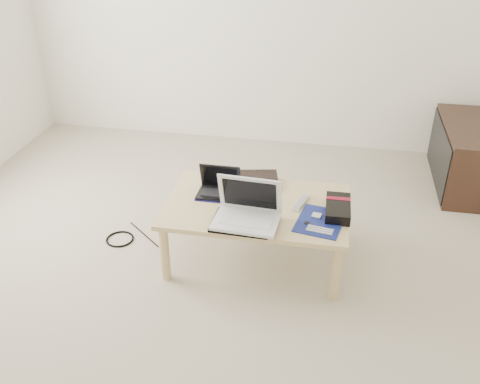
% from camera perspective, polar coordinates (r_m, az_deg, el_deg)
% --- Properties ---
extents(ground, '(4.00, 4.00, 0.00)m').
position_cam_1_polar(ground, '(3.35, -4.57, -8.32)').
color(ground, '#B3A591').
rests_on(ground, ground).
extents(coffee_table, '(1.10, 0.70, 0.40)m').
position_cam_1_polar(coffee_table, '(3.24, 1.81, -2.04)').
color(coffee_table, '#D5B580').
rests_on(coffee_table, ground).
extents(media_cabinet, '(0.41, 0.90, 0.50)m').
position_cam_1_polar(media_cabinet, '(4.49, 22.89, 3.59)').
color(media_cabinet, '#341E15').
rests_on(media_cabinet, ground).
extents(book, '(0.34, 0.30, 0.03)m').
position_cam_1_polar(book, '(3.45, 1.63, 1.27)').
color(book, black).
rests_on(book, coffee_table).
extents(netbook, '(0.26, 0.19, 0.18)m').
position_cam_1_polar(netbook, '(3.31, -2.25, 0.41)').
color(netbook, black).
rests_on(netbook, coffee_table).
extents(tablet, '(0.32, 0.28, 0.01)m').
position_cam_1_polar(tablet, '(3.26, 1.24, -0.67)').
color(tablet, black).
rests_on(tablet, coffee_table).
extents(remote, '(0.10, 0.20, 0.02)m').
position_cam_1_polar(remote, '(3.24, 6.50, -1.14)').
color(remote, silver).
rests_on(remote, coffee_table).
extents(neoprene_sleeve, '(0.34, 0.26, 0.02)m').
position_cam_1_polar(neoprene_sleeve, '(3.03, 0.21, -3.30)').
color(neoprene_sleeve, black).
rests_on(neoprene_sleeve, coffee_table).
extents(white_laptop, '(0.38, 0.28, 0.26)m').
position_cam_1_polar(white_laptop, '(3.01, 0.78, -2.12)').
color(white_laptop, silver).
rests_on(white_laptop, neoprene_sleeve).
extents(motherboard, '(0.30, 0.35, 0.01)m').
position_cam_1_polar(motherboard, '(3.09, 8.56, -3.11)').
color(motherboard, '#0C1E50').
rests_on(motherboard, coffee_table).
extents(gpu_box, '(0.15, 0.29, 0.06)m').
position_cam_1_polar(gpu_box, '(3.17, 10.41, -1.72)').
color(gpu_box, black).
rests_on(gpu_box, coffee_table).
extents(cable_coil, '(0.14, 0.14, 0.01)m').
position_cam_1_polar(cable_coil, '(3.28, -1.06, -0.48)').
color(cable_coil, black).
rests_on(cable_coil, coffee_table).
extents(floor_cable_coil, '(0.25, 0.25, 0.01)m').
position_cam_1_polar(floor_cable_coil, '(3.69, -12.69, -4.92)').
color(floor_cable_coil, black).
rests_on(floor_cable_coil, ground).
extents(floor_cable_trail, '(0.29, 0.25, 0.01)m').
position_cam_1_polar(floor_cable_trail, '(3.71, -10.18, -4.47)').
color(floor_cable_trail, black).
rests_on(floor_cable_trail, ground).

